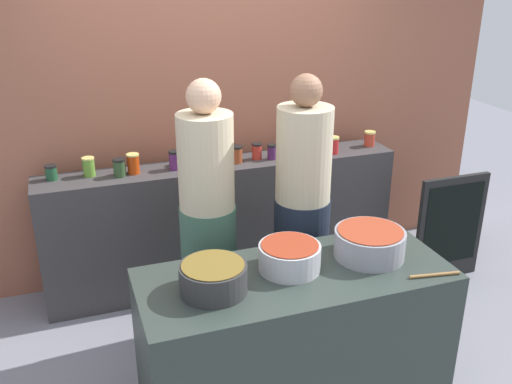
# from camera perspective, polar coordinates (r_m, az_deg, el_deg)

# --- Properties ---
(ground) EXTENTS (12.00, 12.00, 0.00)m
(ground) POSITION_cam_1_polar(r_m,az_deg,el_deg) (3.81, 1.81, -16.71)
(ground) COLOR gray
(storefront_wall) EXTENTS (4.80, 0.12, 3.00)m
(storefront_wall) POSITION_cam_1_polar(r_m,az_deg,el_deg) (4.43, -4.78, 10.56)
(storefront_wall) COLOR #9B5A43
(storefront_wall) RESTS_ON ground
(display_shelf) EXTENTS (2.70, 0.36, 0.99)m
(display_shelf) POSITION_cam_1_polar(r_m,az_deg,el_deg) (4.44, -3.21, -3.14)
(display_shelf) COLOR #393637
(display_shelf) RESTS_ON ground
(prep_table) EXTENTS (1.70, 0.70, 0.83)m
(prep_table) POSITION_cam_1_polar(r_m,az_deg,el_deg) (3.34, 3.80, -14.22)
(prep_table) COLOR #2D3732
(prep_table) RESTS_ON ground
(preserve_jar_0) EXTENTS (0.08, 0.08, 0.10)m
(preserve_jar_0) POSITION_cam_1_polar(r_m,az_deg,el_deg) (4.15, -19.72, 1.85)
(preserve_jar_0) COLOR #1E4C2D
(preserve_jar_0) RESTS_ON display_shelf
(preserve_jar_1) EXTENTS (0.09, 0.09, 0.13)m
(preserve_jar_1) POSITION_cam_1_polar(r_m,az_deg,el_deg) (4.13, -16.32, 2.44)
(preserve_jar_1) COLOR #609330
(preserve_jar_1) RESTS_ON display_shelf
(preserve_jar_2) EXTENTS (0.09, 0.09, 0.13)m
(preserve_jar_2) POSITION_cam_1_polar(r_m,az_deg,el_deg) (4.07, -13.45, 2.39)
(preserve_jar_2) COLOR #2F4B28
(preserve_jar_2) RESTS_ON display_shelf
(preserve_jar_3) EXTENTS (0.09, 0.09, 0.14)m
(preserve_jar_3) POSITION_cam_1_polar(r_m,az_deg,el_deg) (4.10, -12.12, 2.78)
(preserve_jar_3) COLOR #BA380D
(preserve_jar_3) RESTS_ON display_shelf
(preserve_jar_4) EXTENTS (0.08, 0.08, 0.14)m
(preserve_jar_4) POSITION_cam_1_polar(r_m,az_deg,el_deg) (4.13, -8.10, 3.18)
(preserve_jar_4) COLOR #57235F
(preserve_jar_4) RESTS_ON display_shelf
(preserve_jar_5) EXTENTS (0.08, 0.08, 0.13)m
(preserve_jar_5) POSITION_cam_1_polar(r_m,az_deg,el_deg) (4.23, -6.81, 3.61)
(preserve_jar_5) COLOR orange
(preserve_jar_5) RESTS_ON display_shelf
(preserve_jar_6) EXTENTS (0.08, 0.08, 0.10)m
(preserve_jar_6) POSITION_cam_1_polar(r_m,az_deg,el_deg) (4.20, -4.74, 3.35)
(preserve_jar_6) COLOR orange
(preserve_jar_6) RESTS_ON display_shelf
(preserve_jar_7) EXTENTS (0.09, 0.09, 0.13)m
(preserve_jar_7) POSITION_cam_1_polar(r_m,az_deg,el_deg) (4.23, -1.94, 3.78)
(preserve_jar_7) COLOR brown
(preserve_jar_7) RESTS_ON display_shelf
(preserve_jar_8) EXTENTS (0.08, 0.08, 0.12)m
(preserve_jar_8) POSITION_cam_1_polar(r_m,az_deg,el_deg) (4.31, 0.09, 4.09)
(preserve_jar_8) COLOR #B32F24
(preserve_jar_8) RESTS_ON display_shelf
(preserve_jar_9) EXTENTS (0.07, 0.07, 0.12)m
(preserve_jar_9) POSITION_cam_1_polar(r_m,az_deg,el_deg) (4.31, 1.58, 4.03)
(preserve_jar_9) COLOR #471F50
(preserve_jar_9) RESTS_ON display_shelf
(preserve_jar_10) EXTENTS (0.09, 0.09, 0.11)m
(preserve_jar_10) POSITION_cam_1_polar(r_m,az_deg,el_deg) (4.46, 3.93, 4.61)
(preserve_jar_10) COLOR #9B3C25
(preserve_jar_10) RESTS_ON display_shelf
(preserve_jar_11) EXTENTS (0.08, 0.08, 0.12)m
(preserve_jar_11) POSITION_cam_1_polar(r_m,az_deg,el_deg) (4.49, 6.16, 4.73)
(preserve_jar_11) COLOR #27532E
(preserve_jar_11) RESTS_ON display_shelf
(preserve_jar_12) EXTENTS (0.09, 0.09, 0.13)m
(preserve_jar_12) POSITION_cam_1_polar(r_m,az_deg,el_deg) (4.47, 7.69, 4.66)
(preserve_jar_12) COLOR red
(preserve_jar_12) RESTS_ON display_shelf
(preserve_jar_13) EXTENTS (0.09, 0.09, 0.12)m
(preserve_jar_13) POSITION_cam_1_polar(r_m,az_deg,el_deg) (4.71, 11.24, 5.25)
(preserve_jar_13) COLOR #B93A26
(preserve_jar_13) RESTS_ON display_shelf
(cooking_pot_left) EXTENTS (0.35, 0.35, 0.15)m
(cooking_pot_left) POSITION_cam_1_polar(r_m,az_deg,el_deg) (2.92, -4.27, -8.55)
(cooking_pot_left) COLOR #2D2D2D
(cooking_pot_left) RESTS_ON prep_table
(cooking_pot_center) EXTENTS (0.34, 0.34, 0.15)m
(cooking_pot_center) POSITION_cam_1_polar(r_m,az_deg,el_deg) (3.11, 3.36, -6.48)
(cooking_pot_center) COLOR #B7B7BC
(cooking_pot_center) RESTS_ON prep_table
(cooking_pot_right) EXTENTS (0.40, 0.40, 0.16)m
(cooking_pot_right) POSITION_cam_1_polar(r_m,az_deg,el_deg) (3.29, 11.22, -5.04)
(cooking_pot_right) COLOR gray
(cooking_pot_right) RESTS_ON prep_table
(wooden_spoon) EXTENTS (0.28, 0.06, 0.02)m
(wooden_spoon) POSITION_cam_1_polar(r_m,az_deg,el_deg) (3.21, 17.36, -7.88)
(wooden_spoon) COLOR #9E703D
(wooden_spoon) RESTS_ON prep_table
(cook_with_tongs) EXTENTS (0.36, 0.36, 1.77)m
(cook_with_tongs) POSITION_cam_1_polar(r_m,az_deg,el_deg) (3.63, -4.78, -3.83)
(cook_with_tongs) COLOR #3E6550
(cook_with_tongs) RESTS_ON ground
(cook_in_cap) EXTENTS (0.36, 0.36, 1.77)m
(cook_in_cap) POSITION_cam_1_polar(r_m,az_deg,el_deg) (3.72, 4.57, -3.13)
(cook_in_cap) COLOR #19202E
(cook_in_cap) RESTS_ON ground
(chalkboard_sign) EXTENTS (0.59, 0.05, 0.87)m
(chalkboard_sign) POSITION_cam_1_polar(r_m,az_deg,el_deg) (4.73, 18.76, -3.41)
(chalkboard_sign) COLOR black
(chalkboard_sign) RESTS_ON ground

